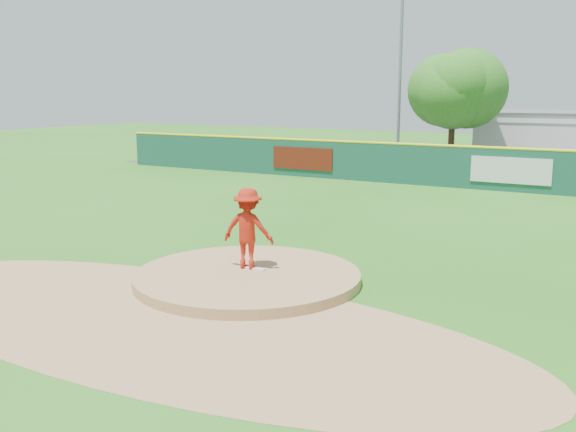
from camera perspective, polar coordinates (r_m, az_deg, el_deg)
The scene contains 12 objects.
ground at distance 15.73m, azimuth -3.61°, elevation -5.87°, with size 120.00×120.00×0.00m, color #286B19.
pitchers_mound at distance 15.73m, azimuth -3.61°, elevation -5.87°, with size 5.50×5.50×0.50m, color #9E774C.
pitching_rubber at distance 15.90m, azimuth -3.03°, elevation -4.67°, with size 0.60×0.15×0.04m, color white.
infield_dirt_arc at distance 13.45m, azimuth -10.68°, elevation -8.99°, with size 15.40×15.40×0.01m, color #9E774C.
parking_lot at distance 40.70m, azimuth 17.66°, elevation 4.07°, with size 44.00×16.00×0.02m, color #38383A.
pitcher at distance 15.80m, azimuth -3.57°, elevation -1.11°, with size 1.29×0.74×2.00m, color #A91B0E.
van at distance 36.85m, azimuth 14.75°, elevation 4.56°, with size 2.11×4.57×1.27m, color silver.
fence_banners at distance 32.61m, azimuth 9.74°, elevation 4.58°, with size 14.46×0.04×1.20m.
playground_slide at distance 41.00m, azimuth 0.66°, elevation 5.56°, with size 0.85×2.40×1.32m.
outfield_fence at distance 31.87m, azimuth 14.36°, elevation 4.41°, with size 40.00×0.14×2.07m.
deciduous_tree at distance 38.96m, azimuth 14.50°, elevation 10.65°, with size 5.60×5.60×7.36m.
light_pole_left at distance 42.10m, azimuth 9.95°, elevation 12.87°, with size 1.75×0.25×11.00m.
Camera 1 is at (8.26, -12.59, 4.56)m, focal length 40.00 mm.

